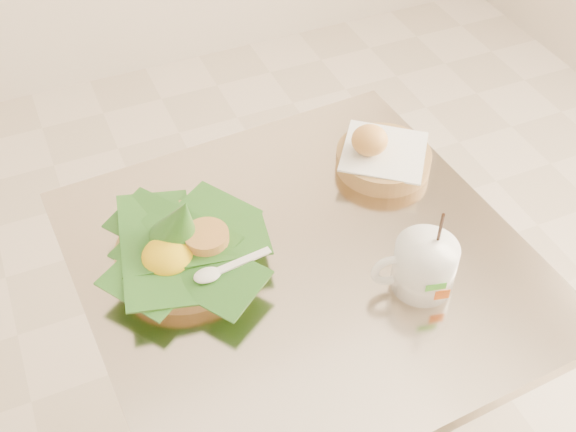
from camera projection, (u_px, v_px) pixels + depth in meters
name	position (u px, v px, depth m)	size (l,w,h in m)	color
cafe_table	(302.00, 338.00, 1.34)	(0.74, 0.74, 0.75)	gray
rice_basket	(183.00, 247.00, 1.15)	(0.27, 0.27, 0.14)	tan
bread_basket	(381.00, 155.00, 1.32)	(0.21, 0.21, 0.09)	tan
coffee_mug	(423.00, 265.00, 1.11)	(0.13, 0.10, 0.17)	white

